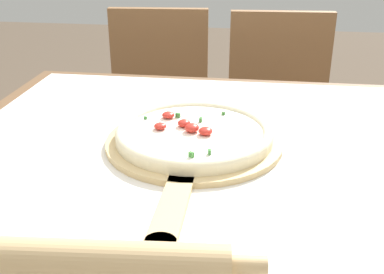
{
  "coord_description": "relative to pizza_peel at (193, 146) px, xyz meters",
  "views": [
    {
      "loc": [
        0.1,
        -0.84,
        1.19
      ],
      "look_at": [
        -0.03,
        0.01,
        0.8
      ],
      "focal_mm": 45.0,
      "sensor_mm": 36.0,
      "label": 1
    }
  ],
  "objects": [
    {
      "name": "dining_table",
      "position": [
        0.03,
        -0.02,
        -0.13
      ],
      "size": [
        1.12,
        1.04,
        0.77
      ],
      "color": "brown",
      "rests_on": "ground_plane"
    },
    {
      "name": "towel_cloth",
      "position": [
        0.03,
        -0.02,
        -0.01
      ],
      "size": [
        1.04,
        0.96,
        0.0
      ],
      "color": "silver",
      "rests_on": "dining_table"
    },
    {
      "name": "pizza_peel",
      "position": [
        0.0,
        0.0,
        0.0
      ],
      "size": [
        0.36,
        0.55,
        0.01
      ],
      "color": "tan",
      "rests_on": "towel_cloth"
    },
    {
      "name": "pizza",
      "position": [
        -0.0,
        0.02,
        0.02
      ],
      "size": [
        0.32,
        0.32,
        0.04
      ],
      "color": "beige",
      "rests_on": "pizza_peel"
    },
    {
      "name": "rolling_pin",
      "position": [
        -0.07,
        -0.39,
        0.02
      ],
      "size": [
        0.44,
        0.08,
        0.05
      ],
      "rotation": [
        0.0,
        0.0,
        0.08
      ],
      "color": "tan",
      "rests_on": "towel_cloth"
    },
    {
      "name": "chair_left",
      "position": [
        -0.26,
        0.86,
        -0.26
      ],
      "size": [
        0.43,
        0.43,
        0.89
      ],
      "rotation": [
        0.0,
        0.0,
        0.08
      ],
      "color": "brown",
      "rests_on": "ground_plane"
    },
    {
      "name": "chair_right",
      "position": [
        0.21,
        0.86,
        -0.26
      ],
      "size": [
        0.43,
        0.43,
        0.89
      ],
      "rotation": [
        0.0,
        0.0,
        0.07
      ],
      "color": "brown",
      "rests_on": "ground_plane"
    }
  ]
}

